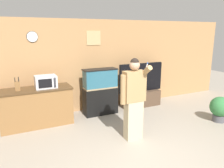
# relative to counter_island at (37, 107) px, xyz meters

# --- Properties ---
(ground_plane) EXTENTS (18.00, 18.00, 0.00)m
(ground_plane) POSITION_rel_counter_island_xyz_m (1.56, -2.59, -0.47)
(ground_plane) COLOR gray
(wall_back_paneled) EXTENTS (10.00, 0.08, 2.60)m
(wall_back_paneled) POSITION_rel_counter_island_xyz_m (1.56, 0.54, 0.83)
(wall_back_paneled) COLOR #A87A4C
(wall_back_paneled) RESTS_ON ground_plane
(counter_island) EXTENTS (1.70, 0.66, 0.94)m
(counter_island) POSITION_rel_counter_island_xyz_m (0.00, 0.00, 0.00)
(counter_island) COLOR brown
(counter_island) RESTS_ON ground_plane
(microwave) EXTENTS (0.50, 0.38, 0.30)m
(microwave) POSITION_rel_counter_island_xyz_m (0.25, -0.03, 0.62)
(microwave) COLOR silver
(microwave) RESTS_ON counter_island
(knife_block) EXTENTS (0.11, 0.09, 0.32)m
(knife_block) POSITION_rel_counter_island_xyz_m (-0.38, -0.05, 0.58)
(knife_block) COLOR brown
(knife_block) RESTS_ON counter_island
(aquarium_on_stand) EXTENTS (0.94, 0.36, 1.28)m
(aquarium_on_stand) POSITION_rel_counter_island_xyz_m (1.70, 0.04, 0.17)
(aquarium_on_stand) COLOR black
(aquarium_on_stand) RESTS_ON ground_plane
(tv_on_stand) EXTENTS (1.48, 0.40, 1.34)m
(tv_on_stand) POSITION_rel_counter_island_xyz_m (3.08, 0.10, -0.08)
(tv_on_stand) COLOR #4C3828
(tv_on_stand) RESTS_ON ground_plane
(person_standing) EXTENTS (0.55, 0.42, 1.75)m
(person_standing) POSITION_rel_counter_island_xyz_m (1.76, -1.63, 0.44)
(person_standing) COLOR #BCAD89
(person_standing) RESTS_ON ground_plane
(potted_plant) EXTENTS (0.51, 0.51, 0.65)m
(potted_plant) POSITION_rel_counter_island_xyz_m (4.25, -1.79, -0.11)
(potted_plant) COLOR #4C4C51
(potted_plant) RESTS_ON ground_plane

